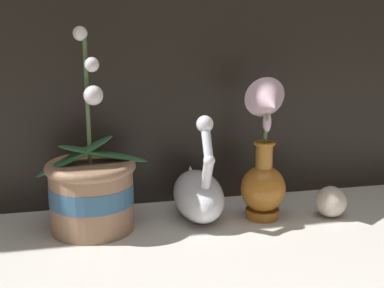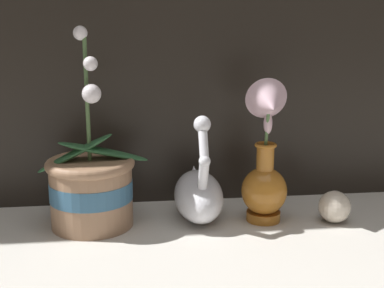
{
  "view_description": "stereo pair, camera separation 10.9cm",
  "coord_description": "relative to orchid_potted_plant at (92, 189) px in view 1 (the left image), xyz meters",
  "views": [
    {
      "loc": [
        -0.26,
        -0.92,
        0.42
      ],
      "look_at": [
        -0.03,
        0.12,
        0.16
      ],
      "focal_mm": 50.0,
      "sensor_mm": 36.0,
      "label": 1
    },
    {
      "loc": [
        -0.15,
        -0.94,
        0.42
      ],
      "look_at": [
        -0.03,
        0.12,
        0.16
      ],
      "focal_mm": 50.0,
      "sensor_mm": 36.0,
      "label": 2
    }
  ],
  "objects": [
    {
      "name": "ground_plane",
      "position": [
        0.23,
        -0.11,
        -0.08
      ],
      "size": [
        2.8,
        2.8,
        0.0
      ],
      "primitive_type": "plane",
      "color": "beige"
    },
    {
      "name": "swan_figurine",
      "position": [
        0.22,
        0.01,
        -0.03
      ],
      "size": [
        0.1,
        0.2,
        0.23
      ],
      "color": "white",
      "rests_on": "ground_plane"
    },
    {
      "name": "glass_sphere",
      "position": [
        0.5,
        -0.04,
        -0.05
      ],
      "size": [
        0.07,
        0.07,
        0.07
      ],
      "color": "beige",
      "rests_on": "ground_plane"
    },
    {
      "name": "orchid_potted_plant",
      "position": [
        0.0,
        0.0,
        0.0
      ],
      "size": [
        0.23,
        0.18,
        0.4
      ],
      "color": "#9E7556",
      "rests_on": "ground_plane"
    },
    {
      "name": "blue_vase",
      "position": [
        0.36,
        -0.02,
        0.04
      ],
      "size": [
        0.1,
        0.11,
        0.3
      ],
      "color": "#B26B23",
      "rests_on": "ground_plane"
    }
  ]
}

